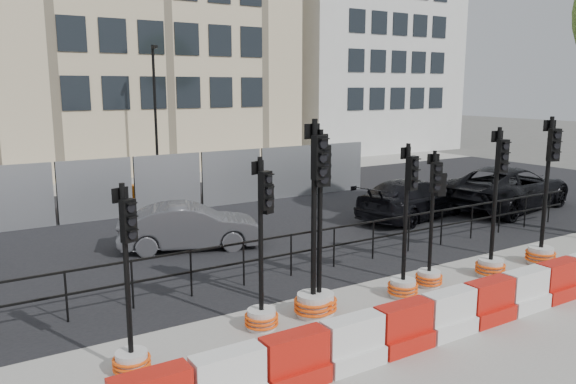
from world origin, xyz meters
TOP-DOWN VIEW (x-y plane):
  - ground at (0.00, 0.00)m, footprint 120.00×120.00m
  - sidewalk_near at (0.00, -3.00)m, footprint 40.00×6.00m
  - road at (0.00, 7.00)m, footprint 40.00×14.00m
  - sidewalk_far at (0.00, 16.00)m, footprint 40.00×4.00m
  - building_white at (17.00, 21.99)m, footprint 12.00×9.06m
  - kerb_railing at (0.00, 1.20)m, footprint 18.00×0.04m
  - heras_fencing at (-0.49, 9.71)m, footprint 14.33×1.72m
  - lamp_post_far at (0.50, 14.98)m, footprint 0.12×0.56m
  - barrier_row at (-0.00, -2.80)m, footprint 12.55×0.50m
  - traffic_signal_a at (-5.55, -1.23)m, footprint 0.57×0.57m
  - traffic_signal_b at (-3.12, -0.89)m, footprint 0.61×0.61m
  - traffic_signal_c at (-1.90, -0.89)m, footprint 0.69×0.69m
  - traffic_signal_d at (-2.03, -0.91)m, footprint 0.73×0.73m
  - traffic_signal_e at (0.07, -1.07)m, footprint 0.62×0.62m
  - traffic_signal_f at (0.98, -0.92)m, footprint 0.58×0.58m
  - traffic_signal_g at (2.63, -1.19)m, footprint 0.67×0.67m
  - traffic_signal_h at (4.40, -1.24)m, footprint 0.70×0.70m
  - car_b at (-2.28, 4.50)m, footprint 3.56×4.48m
  - car_c at (5.19, 3.95)m, footprint 3.77×5.28m
  - car_d at (9.08, 3.25)m, footprint 4.25×6.24m

SIDE VIEW (x-z plane):
  - ground at x=0.00m, z-range 0.00..0.00m
  - sidewalk_near at x=0.00m, z-range 0.00..0.02m
  - sidewalk_far at x=0.00m, z-range 0.00..0.02m
  - road at x=0.00m, z-range 0.00..0.03m
  - barrier_row at x=0.00m, z-range -0.03..0.77m
  - traffic_signal_a at x=-5.55m, z-range -0.85..2.05m
  - car_b at x=-2.28m, z-range 0.00..1.21m
  - traffic_signal_e at x=0.07m, z-range -0.93..2.23m
  - car_c at x=5.19m, z-range 0.00..1.30m
  - kerb_railing at x=0.00m, z-range 0.19..1.19m
  - traffic_signal_g at x=2.63m, z-range -0.99..2.39m
  - traffic_signal_f at x=0.98m, z-range -0.77..2.17m
  - heras_fencing at x=-0.49m, z-range -0.29..1.71m
  - traffic_signal_c at x=-1.90m, z-range -1.02..2.47m
  - traffic_signal_b at x=-3.12m, z-range -0.81..2.28m
  - traffic_signal_h at x=4.40m, z-range -1.05..2.52m
  - car_d at x=9.08m, z-range 0.00..1.51m
  - traffic_signal_d at x=-2.03m, z-range -0.96..2.72m
  - lamp_post_far at x=0.50m, z-range 0.22..6.22m
  - building_white at x=17.00m, z-range 0.00..16.00m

